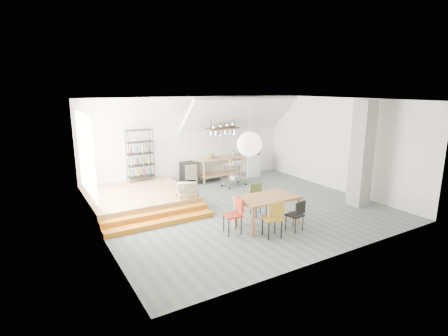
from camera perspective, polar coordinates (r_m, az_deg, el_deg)
floor at (r=10.48m, az=2.83°, el=-6.70°), size 8.00×8.00×0.00m
wall_back at (r=13.06m, az=-5.60°, el=4.49°), size 8.00×0.04×3.20m
wall_left at (r=8.56m, az=-19.99°, el=-0.88°), size 0.04×7.00×3.20m
wall_right at (r=12.68m, az=18.21°, el=3.63°), size 0.04×7.00×3.20m
ceiling at (r=9.86m, az=3.04°, el=11.07°), size 8.00×7.00×0.02m
slope_ceiling at (r=13.31m, az=2.54°, el=8.82°), size 4.40×1.44×1.32m
window_pane at (r=9.97m, az=-21.64°, el=2.07°), size 0.02×2.50×2.20m
platform at (r=11.15m, az=-13.84°, el=-4.76°), size 3.00×3.00×0.40m
step_lower at (r=9.44m, az=-10.26°, el=-8.76°), size 3.00×0.35×0.13m
step_upper at (r=9.73m, az=-11.01°, el=-7.71°), size 3.00×0.35×0.27m
concrete_column at (r=11.21m, az=21.57°, el=2.18°), size 0.50×0.50×3.20m
kitchen_counter at (r=13.44m, az=-0.63°, el=0.57°), size 1.80×0.60×0.91m
stove at (r=14.21m, az=4.25°, el=0.64°), size 0.60×0.60×1.18m
pot_rack at (r=13.03m, az=-0.04°, el=6.20°), size 1.20×0.50×1.43m
wire_shelving at (r=12.13m, az=-13.55°, el=2.20°), size 0.88×0.38×1.80m
microwave_shelf at (r=10.29m, az=-6.00°, el=-3.93°), size 0.60×0.40×0.16m
paper_lantern at (r=8.46m, az=4.16°, el=3.89°), size 0.60×0.60×0.60m
dining_table at (r=9.17m, az=7.10°, el=-5.16°), size 1.63×0.92×0.77m
chair_mustard at (r=8.46m, az=8.13°, el=-7.81°), size 0.50×0.50×0.92m
chair_black at (r=8.94m, az=11.82°, el=-7.23°), size 0.43×0.43×0.81m
chair_olive at (r=9.90m, az=5.46°, el=-4.70°), size 0.45×0.45×0.89m
chair_red at (r=8.67m, az=1.85°, el=-7.21°), size 0.48×0.48×0.91m
rolling_cart at (r=12.68m, az=1.65°, el=-0.53°), size 0.93×0.63×0.85m
mini_fridge at (r=12.93m, az=-5.86°, el=-0.91°), size 0.50×0.50×0.85m
microwave at (r=10.24m, az=-6.03°, el=-3.05°), size 0.63×0.52×0.30m
bowl at (r=13.25m, az=-1.16°, el=1.78°), size 0.31×0.31×0.06m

